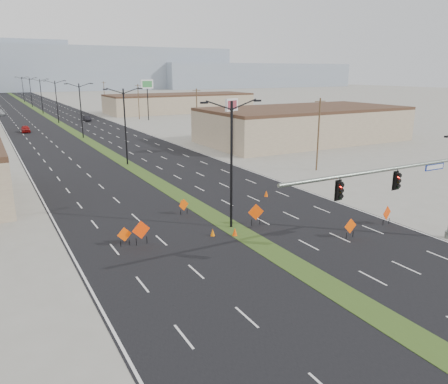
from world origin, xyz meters
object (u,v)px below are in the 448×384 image
construction_sign_5 (350,227)px  cone_2 (266,193)px  car_left (26,129)px  pole_sign_east_far (147,87)px  pole_sign_east_near (232,110)px  construction_sign_2 (184,205)px  streetlight_3 (57,100)px  streetlight_4 (41,95)px  streetlight_6 (23,89)px  cone_1 (213,232)px  cone_0 (235,232)px  construction_sign_1 (124,235)px  construction_sign_4 (387,214)px  construction_sign_3 (256,213)px  streetlight_1 (125,124)px  car_far (0,113)px  cone_3 (181,202)px  streetlight_0 (231,161)px  streetlight_5 (31,91)px  car_mid (87,119)px  construction_sign_0 (141,231)px  streetlight_2 (81,109)px

construction_sign_5 → cone_2: size_ratio=2.36×
car_left → pole_sign_east_far: (29.99, 9.86, 7.61)m
pole_sign_east_near → construction_sign_2: bearing=-152.0°
streetlight_3 → construction_sign_5: (6.63, -90.39, -4.51)m
streetlight_4 → streetlight_6: same height
streetlight_3 → pole_sign_east_near: 58.83m
cone_1 → pole_sign_east_far: pole_sign_east_far is taller
car_left → construction_sign_5: bearing=-76.2°
cone_0 → cone_2: size_ratio=1.03×
construction_sign_1 → cone_2: 17.16m
pole_sign_east_far → pole_sign_east_near: bearing=-103.5°
construction_sign_4 → cone_1: 14.40m
construction_sign_3 → streetlight_1: bearing=105.7°
pole_sign_east_far → construction_sign_2: bearing=-114.8°
car_far → construction_sign_1: car_far is taller
streetlight_1 → construction_sign_3: streetlight_1 is taller
streetlight_4 → cone_3: streetlight_4 is taller
streetlight_1 → car_left: streetlight_1 is taller
streetlight_6 → construction_sign_1: bearing=-92.9°
construction_sign_5 → cone_1: construction_sign_5 is taller
streetlight_1 → cone_3: bearing=-92.9°
construction_sign_5 → cone_3: construction_sign_5 is taller
streetlight_1 → construction_sign_5: bearing=-79.1°
construction_sign_5 → construction_sign_4: bearing=9.5°
streetlight_0 → streetlight_5: bearing=90.0°
car_far → cone_2: (19.02, -106.66, -0.44)m
streetlight_4 → car_mid: bearing=-75.4°
construction_sign_0 → construction_sign_4: bearing=-21.5°
pole_sign_east_near → cone_1: bearing=-146.0°
construction_sign_3 → car_left: bearing=110.3°
streetlight_1 → cone_0: (-0.74, -29.84, -5.08)m
construction_sign_1 → cone_2: (16.16, 5.72, -0.51)m
construction_sign_1 → streetlight_2: bearing=78.4°
car_left → car_far: 43.12m
cone_1 → cone_2: cone_2 is taller
construction_sign_2 → cone_3: construction_sign_2 is taller
streetlight_5 → cone_1: streetlight_5 is taller
streetlight_1 → construction_sign_3: size_ratio=5.54×
construction_sign_5 → cone_0: (-7.37, 4.55, -0.57)m
streetlight_6 → car_far: bearing=-101.7°
streetlight_0 → construction_sign_4: streetlight_0 is taller
streetlight_3 → pole_sign_east_far: (21.28, -4.49, 2.90)m
streetlight_2 → cone_0: 58.07m
streetlight_6 → cone_0: 169.92m
construction_sign_1 → pole_sign_east_near: 36.92m
streetlight_2 → streetlight_6: 112.00m
streetlight_2 → car_far: 58.02m
construction_sign_1 → construction_sign_3: size_ratio=0.79×
streetlight_1 → cone_1: (-2.21, -29.02, -5.13)m
streetlight_0 → construction_sign_4: (11.41, -5.63, -4.48)m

